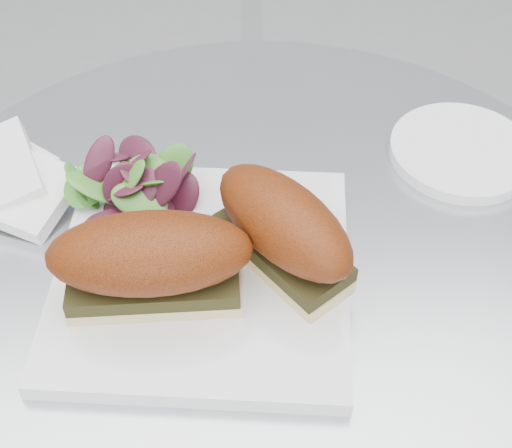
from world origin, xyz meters
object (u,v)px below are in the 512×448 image
Objects in this scene: sandwich_left at (151,261)px; sandwich_right at (283,229)px; saucer at (461,151)px; plate at (203,273)px.

sandwich_left is 1.04× the size of sandwich_right.
sandwich_left is at bearing -111.84° from sandwich_right.
sandwich_left is 0.34m from saucer.
plate is at bearing 35.15° from sandwich_left.
saucer is (0.20, 0.13, -0.05)m from sandwich_right.
plate is 1.58× the size of sandwich_right.
plate is 0.08m from sandwich_right.
saucer is (0.30, 0.15, -0.05)m from sandwich_left.
sandwich_right is 0.24m from saucer.
sandwich_left and sandwich_right have the same top height.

